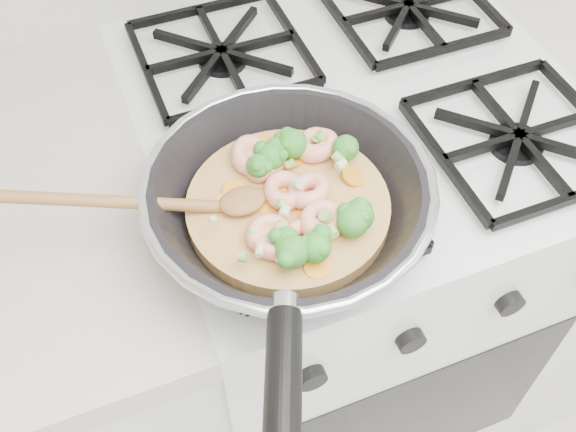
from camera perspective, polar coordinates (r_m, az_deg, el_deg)
name	(u,v)px	position (r m, az deg, el deg)	size (l,w,h in m)	color
stove	(341,277)	(1.28, 4.49, -5.10)	(0.60, 0.60, 0.92)	white
skillet	(288,203)	(0.74, 0.00, 1.14)	(0.50, 0.48, 0.11)	black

